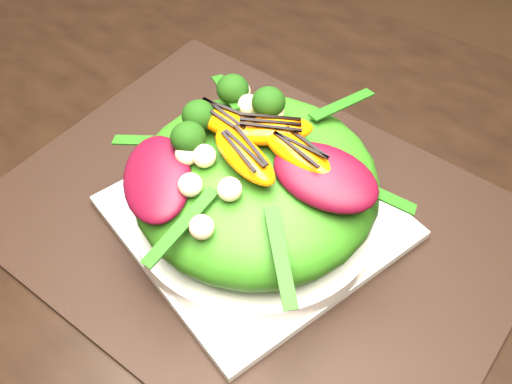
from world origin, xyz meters
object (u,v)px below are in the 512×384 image
Objects in this scene: placemat at (256,221)px; lettuce_mound at (256,183)px; orange_segment at (262,129)px; salad_bowl at (256,208)px; plate_base at (256,217)px.

lettuce_mound is at bearing 0.00° from placemat.
orange_segment is (-0.01, 0.02, 0.10)m from placemat.
placemat is 0.02m from salad_bowl.
plate_base is 0.05m from lettuce_mound.
orange_segment is (-0.01, 0.02, 0.10)m from plate_base.
placemat is 0.01m from plate_base.
salad_bowl is at bearing 0.00° from plate_base.
placemat is at bearing -70.86° from orange_segment.
orange_segment reaches higher than salad_bowl.
orange_segment is (-0.01, 0.02, 0.08)m from salad_bowl.
plate_base is 0.10m from orange_segment.
orange_segment is at bearing 109.14° from placemat.
plate_base is 3.21× the size of orange_segment.
placemat is at bearing 0.00° from plate_base.
placemat is at bearing 0.00° from salad_bowl.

